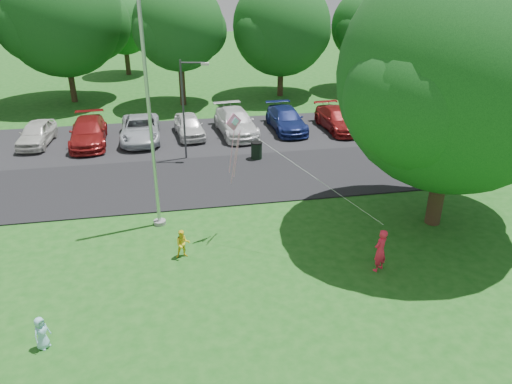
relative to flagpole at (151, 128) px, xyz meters
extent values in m
plane|color=#195516|center=(3.50, -5.00, -4.17)|extent=(120.00, 120.00, 0.00)
cube|color=black|center=(3.50, 4.00, -4.14)|extent=(60.00, 6.00, 0.06)
cube|color=black|center=(3.50, 10.50, -4.14)|extent=(42.00, 7.00, 0.06)
cylinder|color=#B7BABF|center=(0.00, 0.00, 0.83)|extent=(0.14, 0.14, 10.00)
cylinder|color=gray|center=(0.00, 0.00, -4.09)|extent=(0.50, 0.50, 0.16)
cylinder|color=#3F3F44|center=(1.51, 7.07, -1.51)|extent=(0.11, 0.11, 5.31)
cylinder|color=#3F3F44|center=(2.11, 6.94, 1.01)|extent=(1.23, 0.32, 0.07)
cube|color=silver|center=(2.72, 6.82, 0.95)|extent=(0.43, 0.27, 0.12)
cylinder|color=black|center=(5.25, 6.29, -3.69)|extent=(0.59, 0.59, 0.94)
cylinder|color=black|center=(5.25, 6.29, -3.20)|extent=(0.63, 0.63, 0.05)
cylinder|color=#332316|center=(11.15, -1.94, -2.63)|extent=(0.62, 0.62, 3.08)
sphere|color=#114016|center=(11.15, -1.94, 1.98)|extent=(8.78, 8.78, 8.78)
sphere|color=#114016|center=(13.13, -1.06, 1.32)|extent=(5.71, 5.71, 5.71)
sphere|color=#114016|center=(9.40, -3.04, 1.54)|extent=(5.27, 5.27, 5.27)
sphere|color=#114016|center=(8.85, -2.94, 1.51)|extent=(4.56, 4.56, 4.56)
cylinder|color=#332316|center=(-6.10, 20.24, -2.57)|extent=(0.44, 0.44, 3.19)
sphere|color=#114016|center=(-6.10, 20.24, 2.00)|extent=(8.50, 8.50, 8.50)
sphere|color=#114016|center=(-4.18, 21.09, 1.37)|extent=(5.53, 5.53, 5.53)
sphere|color=#114016|center=(-7.80, 19.17, 1.58)|extent=(5.10, 5.10, 5.10)
cylinder|color=#332316|center=(1.92, 17.90, -2.45)|extent=(0.44, 0.44, 3.43)
sphere|color=#114016|center=(1.92, 17.90, 1.45)|extent=(6.27, 6.27, 6.27)
sphere|color=#114016|center=(3.33, 18.53, 0.98)|extent=(4.07, 4.07, 4.07)
sphere|color=#114016|center=(0.66, 17.12, 1.14)|extent=(3.76, 3.76, 3.76)
cylinder|color=#332316|center=(9.53, 19.17, -2.84)|extent=(0.44, 0.44, 2.66)
sphere|color=#114016|center=(9.53, 19.17, 1.03)|extent=(7.27, 7.27, 7.27)
sphere|color=#114016|center=(11.16, 19.89, 0.49)|extent=(4.72, 4.72, 4.72)
sphere|color=#114016|center=(8.07, 18.26, 0.67)|extent=(4.36, 4.36, 4.36)
cylinder|color=#332316|center=(16.62, 19.89, -2.66)|extent=(0.44, 0.44, 3.02)
sphere|color=#114016|center=(16.62, 19.89, 0.84)|extent=(5.67, 5.67, 5.67)
sphere|color=#114016|center=(17.89, 20.46, 0.41)|extent=(3.68, 3.68, 3.68)
sphere|color=#114016|center=(15.48, 19.18, 0.55)|extent=(3.40, 3.40, 3.40)
cylinder|color=#332316|center=(25.42, 17.25, -2.45)|extent=(0.44, 0.44, 3.42)
sphere|color=#114016|center=(25.42, 17.25, 2.33)|extent=(8.77, 8.77, 8.77)
sphere|color=#114016|center=(27.39, 18.13, 1.67)|extent=(5.70, 5.70, 5.70)
sphere|color=#114016|center=(23.67, 16.15, 1.89)|extent=(5.26, 5.26, 5.26)
cylinder|color=#332316|center=(-2.50, 29.00, -2.87)|extent=(0.44, 0.44, 2.60)
sphere|color=#114016|center=(-2.50, 29.00, 0.25)|extent=(5.20, 5.20, 5.20)
sphere|color=#114016|center=(-1.33, 29.52, -0.14)|extent=(3.38, 3.38, 3.38)
sphere|color=#114016|center=(-3.54, 28.35, -0.01)|extent=(3.12, 3.12, 3.12)
cylinder|color=#332316|center=(21.50, 28.50, -2.87)|extent=(0.44, 0.44, 2.60)
sphere|color=#114016|center=(21.50, 28.50, 0.25)|extent=(5.20, 5.20, 5.20)
sphere|color=#114016|center=(22.67, 29.02, -0.14)|extent=(3.38, 3.38, 3.38)
sphere|color=#114016|center=(20.46, 27.85, -0.01)|extent=(3.12, 3.12, 3.12)
imported|color=silver|center=(-6.85, 10.78, -3.44)|extent=(1.93, 4.02, 1.32)
imported|color=maroon|center=(-3.90, 10.35, -3.40)|extent=(2.24, 4.98, 1.42)
imported|color=#B2B7BF|center=(-0.97, 10.52, -3.43)|extent=(2.27, 4.85, 1.34)
imported|color=silver|center=(1.91, 10.68, -3.46)|extent=(1.91, 3.95, 1.30)
imported|color=silver|center=(4.75, 10.58, -3.38)|extent=(2.50, 5.19, 1.46)
imported|color=navy|center=(7.97, 10.74, -3.43)|extent=(2.03, 4.69, 1.34)
imported|color=maroon|center=(11.16, 10.21, -3.44)|extent=(2.18, 4.68, 1.32)
imported|color=silver|center=(13.92, 10.74, -3.47)|extent=(1.73, 3.82, 1.27)
imported|color=#FD2141|center=(7.56, -4.77, -3.36)|extent=(0.70, 0.64, 1.61)
imported|color=yellow|center=(0.84, -2.67, -3.61)|extent=(0.58, 0.47, 1.11)
imported|color=#95D5E5|center=(-3.31, -6.66, -3.65)|extent=(0.57, 0.60, 1.03)
cube|color=pink|center=(2.99, -1.31, 0.46)|extent=(0.61, 0.35, 0.66)
cube|color=#8CC6E5|center=(3.04, -1.34, 0.48)|extent=(0.30, 0.18, 0.32)
cylinder|color=white|center=(5.28, -3.04, -0.94)|extent=(4.58, 3.47, 2.81)
cylinder|color=pink|center=(2.89, -1.31, -0.68)|extent=(0.22, 0.28, 1.77)
cylinder|color=pink|center=(3.09, -1.26, -0.82)|extent=(0.24, 0.46, 2.02)
cylinder|color=pink|center=(2.99, -1.39, -0.96)|extent=(0.27, 0.68, 2.26)
camera|label=1|loc=(0.63, -18.45, 5.97)|focal=35.00mm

